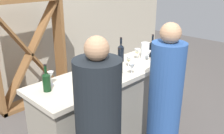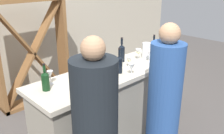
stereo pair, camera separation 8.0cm
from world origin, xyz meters
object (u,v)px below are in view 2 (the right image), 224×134
at_px(wine_glass_far_right, 50,75).
at_px(wine_glass_far_center, 138,52).
at_px(wine_rack, 32,53).
at_px(wine_bottle_second_right_near_black, 122,52).
at_px(wine_bottle_rightmost_near_black, 153,49).
at_px(wine_glass_near_left, 131,67).
at_px(wine_glass_near_right, 149,54).
at_px(wine_bottle_leftmost_dark_green, 45,80).
at_px(wine_glass_near_center, 102,72).
at_px(wine_bottle_center_near_black, 119,64).
at_px(wine_bottle_second_left_olive_green, 93,67).
at_px(wine_glass_far_left, 129,60).
at_px(person_left_guest, 164,104).
at_px(water_pitcher, 146,51).

bearing_deg(wine_glass_far_right, wine_glass_far_center, -6.04).
xyz_separation_m(wine_rack, wine_bottle_second_right_near_black, (0.52, -1.49, 0.23)).
height_order(wine_bottle_rightmost_near_black, wine_glass_near_left, wine_bottle_rightmost_near_black).
bearing_deg(wine_bottle_second_right_near_black, wine_glass_near_right, -49.94).
relative_size(wine_bottle_leftmost_dark_green, wine_glass_near_center, 1.74).
bearing_deg(wine_glass_near_center, wine_bottle_center_near_black, 9.83).
bearing_deg(wine_bottle_center_near_black, wine_glass_near_right, -1.41).
relative_size(wine_glass_near_right, wine_glass_far_center, 1.00).
height_order(wine_rack, wine_glass_near_left, wine_rack).
bearing_deg(wine_bottle_second_right_near_black, wine_rack, 109.38).
height_order(wine_bottle_second_left_olive_green, wine_glass_far_left, wine_bottle_second_left_olive_green).
distance_m(wine_bottle_rightmost_near_black, wine_glass_far_left, 0.55).
distance_m(wine_glass_near_left, person_left_guest, 0.54).
bearing_deg(wine_bottle_rightmost_near_black, wine_bottle_second_left_olive_green, 178.85).
xyz_separation_m(wine_bottle_leftmost_dark_green, wine_glass_far_right, (0.11, 0.10, -0.00)).
bearing_deg(wine_rack, wine_glass_far_left, -76.12).
xyz_separation_m(wine_glass_far_center, water_pitcher, (0.13, -0.03, -0.00)).
xyz_separation_m(wine_glass_near_center, wine_glass_far_right, (-0.43, 0.33, -0.01)).
relative_size(wine_rack, wine_glass_near_left, 11.82).
distance_m(wine_bottle_second_right_near_black, wine_bottle_rightmost_near_black, 0.48).
relative_size(wine_glass_far_left, person_left_guest, 0.09).
bearing_deg(wine_glass_far_left, wine_rack, 103.88).
relative_size(wine_rack, wine_glass_near_center, 10.77).
bearing_deg(wine_glass_far_left, wine_bottle_second_left_olive_green, 173.21).
bearing_deg(wine_rack, wine_glass_near_center, -93.12).
xyz_separation_m(wine_glass_far_left, water_pitcher, (0.43, 0.08, 0.01)).
xyz_separation_m(wine_rack, wine_bottle_rightmost_near_black, (0.97, -1.67, 0.22)).
relative_size(wine_bottle_rightmost_near_black, wine_glass_near_right, 2.05).
xyz_separation_m(wine_glass_near_right, water_pitcher, (0.10, 0.13, -0.00)).
bearing_deg(wine_bottle_second_left_olive_green, wine_rack, 86.63).
height_order(wine_bottle_rightmost_near_black, person_left_guest, person_left_guest).
bearing_deg(wine_glass_near_center, person_left_guest, -53.42).
relative_size(wine_bottle_second_left_olive_green, wine_glass_near_center, 2.09).
distance_m(wine_bottle_center_near_black, wine_glass_near_right, 0.54).
height_order(wine_bottle_leftmost_dark_green, wine_glass_near_right, wine_bottle_leftmost_dark_green).
distance_m(wine_glass_near_left, wine_glass_far_right, 0.89).
relative_size(wine_glass_far_left, water_pitcher, 0.66).
bearing_deg(wine_bottle_second_left_olive_green, wine_glass_far_left, -6.79).
distance_m(wine_bottle_rightmost_near_black, wine_glass_near_center, 1.07).
xyz_separation_m(wine_glass_far_left, wine_glass_far_right, (-0.95, 0.24, 0.01)).
xyz_separation_m(wine_bottle_second_left_olive_green, wine_bottle_second_right_near_black, (0.62, 0.16, -0.00)).
xyz_separation_m(wine_rack, wine_glass_far_left, (0.42, -1.71, 0.20)).
bearing_deg(wine_glass_far_center, wine_glass_near_left, -147.51).
bearing_deg(wine_glass_near_right, wine_bottle_center_near_black, 178.59).
relative_size(wine_bottle_rightmost_near_black, water_pitcher, 1.45).
relative_size(wine_glass_far_center, wine_glass_far_right, 1.04).
xyz_separation_m(wine_bottle_leftmost_dark_green, wine_glass_near_right, (1.39, -0.20, 0.00)).
distance_m(wine_rack, wine_glass_near_center, 1.82).
height_order(wine_glass_near_right, wine_glass_far_right, wine_glass_near_right).
height_order(wine_bottle_second_left_olive_green, wine_glass_near_right, wine_bottle_second_left_olive_green).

